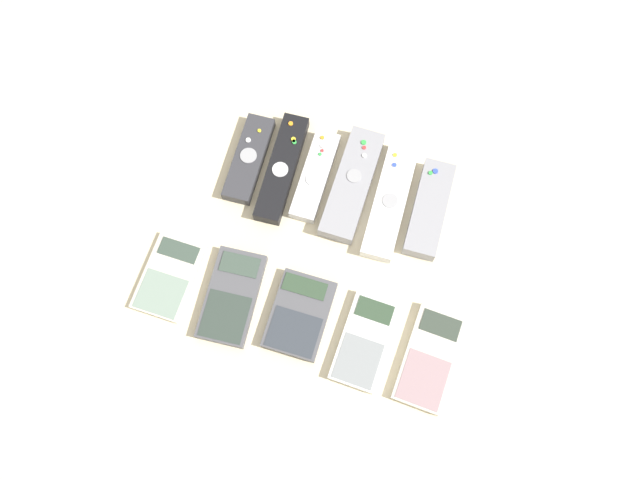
% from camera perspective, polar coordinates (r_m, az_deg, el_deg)
% --- Properties ---
extents(ground_plane, '(3.00, 3.00, 0.00)m').
position_cam_1_polar(ground_plane, '(1.01, -0.41, -1.53)').
color(ground_plane, beige).
extents(remote_0, '(0.05, 0.16, 0.02)m').
position_cam_1_polar(remote_0, '(1.07, -6.51, 7.40)').
color(remote_0, '#333338').
rests_on(remote_0, ground_plane).
extents(remote_1, '(0.05, 0.19, 0.03)m').
position_cam_1_polar(remote_1, '(1.05, -3.50, 6.57)').
color(remote_1, black).
rests_on(remote_1, ground_plane).
extents(remote_2, '(0.04, 0.16, 0.02)m').
position_cam_1_polar(remote_2, '(1.05, -0.45, 5.91)').
color(remote_2, silver).
rests_on(remote_2, ground_plane).
extents(remote_3, '(0.06, 0.20, 0.03)m').
position_cam_1_polar(remote_3, '(1.04, 2.95, 5.11)').
color(remote_3, gray).
rests_on(remote_3, ground_plane).
extents(remote_4, '(0.06, 0.21, 0.02)m').
position_cam_1_polar(remote_4, '(1.04, 6.43, 3.60)').
color(remote_4, white).
rests_on(remote_4, ground_plane).
extents(remote_5, '(0.06, 0.17, 0.03)m').
position_cam_1_polar(remote_5, '(1.04, 9.97, 2.81)').
color(remote_5, gray).
rests_on(remote_5, ground_plane).
extents(calculator_0, '(0.08, 0.13, 0.01)m').
position_cam_1_polar(calculator_0, '(1.02, -13.65, -3.28)').
color(calculator_0, beige).
rests_on(calculator_0, ground_plane).
extents(calculator_1, '(0.09, 0.15, 0.02)m').
position_cam_1_polar(calculator_1, '(0.99, -8.06, -5.13)').
color(calculator_1, '#4C4C51').
rests_on(calculator_1, ground_plane).
extents(calculator_2, '(0.09, 0.13, 0.02)m').
position_cam_1_polar(calculator_2, '(0.98, -1.88, -6.84)').
color(calculator_2, '#4C4C51').
rests_on(calculator_2, ground_plane).
extents(calculator_3, '(0.08, 0.15, 0.02)m').
position_cam_1_polar(calculator_3, '(0.97, 4.09, -9.19)').
color(calculator_3, silver).
rests_on(calculator_3, ground_plane).
extents(calculator_4, '(0.08, 0.16, 0.02)m').
position_cam_1_polar(calculator_4, '(0.98, 10.00, -10.56)').
color(calculator_4, beige).
rests_on(calculator_4, ground_plane).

